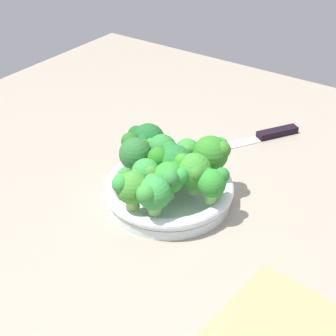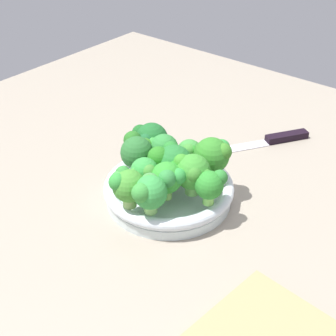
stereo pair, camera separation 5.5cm
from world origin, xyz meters
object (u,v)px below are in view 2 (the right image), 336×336
(broccoli_floret_5, at_px, (162,148))
(broccoli_floret_10, at_px, (150,139))
(broccoli_floret_0, at_px, (168,178))
(broccoli_floret_9, at_px, (149,191))
(broccoli_floret_1, at_px, (137,151))
(broccoli_floret_4, at_px, (189,152))
(broccoli_floret_11, at_px, (126,185))
(bowl, at_px, (168,191))
(broccoli_floret_3, at_px, (193,172))
(broccoli_floret_7, at_px, (172,163))
(knife, at_px, (267,141))
(broccoli_floret_6, at_px, (213,155))
(broccoli_floret_2, at_px, (144,173))

(broccoli_floret_5, bearing_deg, broccoli_floret_10, -14.87)
(broccoli_floret_0, height_order, broccoli_floret_5, broccoli_floret_0)
(broccoli_floret_5, bearing_deg, broccoli_floret_9, 121.18)
(broccoli_floret_1, bearing_deg, broccoli_floret_0, 163.47)
(broccoli_floret_4, height_order, broccoli_floret_10, broccoli_floret_10)
(broccoli_floret_5, xyz_separation_m, broccoli_floret_11, (-0.03, 0.13, 0.00))
(broccoli_floret_1, distance_m, broccoli_floret_5, 0.05)
(bowl, distance_m, broccoli_floret_0, 0.08)
(broccoli_floret_3, height_order, broccoli_floret_11, broccoli_floret_3)
(broccoli_floret_11, bearing_deg, broccoli_floret_0, -124.51)
(broccoli_floret_3, height_order, broccoli_floret_10, broccoli_floret_3)
(broccoli_floret_7, relative_size, broccoli_floret_11, 1.16)
(broccoli_floret_9, height_order, knife, broccoli_floret_9)
(broccoli_floret_4, relative_size, broccoli_floret_11, 0.83)
(broccoli_floret_1, xyz_separation_m, broccoli_floret_6, (-0.12, -0.07, 0.00))
(broccoli_floret_1, distance_m, broccoli_floret_10, 0.05)
(broccoli_floret_4, bearing_deg, broccoli_floret_10, 11.87)
(broccoli_floret_9, bearing_deg, broccoli_floret_3, -105.10)
(broccoli_floret_0, relative_size, broccoli_floret_9, 1.02)
(broccoli_floret_2, xyz_separation_m, broccoli_floret_3, (-0.06, -0.05, 0.00))
(broccoli_floret_7, height_order, broccoli_floret_10, broccoli_floret_7)
(broccoli_floret_6, bearing_deg, broccoli_floret_11, 69.37)
(bowl, bearing_deg, broccoli_floret_7, -145.73)
(bowl, distance_m, broccoli_floret_11, 0.11)
(knife, bearing_deg, bowl, 82.85)
(broccoli_floret_9, xyz_separation_m, knife, (-0.01, -0.37, -0.08))
(bowl, height_order, broccoli_floret_6, broccoli_floret_6)
(broccoli_floret_1, distance_m, broccoli_floret_11, 0.10)
(bowl, relative_size, broccoli_floret_3, 3.18)
(broccoli_floret_10, relative_size, knife, 0.31)
(broccoli_floret_3, distance_m, broccoli_floret_5, 0.10)
(bowl, distance_m, broccoli_floret_7, 0.06)
(broccoli_floret_0, bearing_deg, broccoli_floret_2, 13.88)
(broccoli_floret_1, xyz_separation_m, broccoli_floret_9, (-0.09, 0.07, -0.00))
(broccoli_floret_11, distance_m, knife, 0.40)
(broccoli_floret_1, relative_size, knife, 0.31)
(broccoli_floret_1, xyz_separation_m, broccoli_floret_2, (-0.05, 0.04, -0.00))
(broccoli_floret_5, xyz_separation_m, knife, (-0.08, -0.26, -0.07))
(broccoli_floret_6, bearing_deg, broccoli_floret_4, 5.62)
(bowl, height_order, broccoli_floret_0, broccoli_floret_0)
(knife, bearing_deg, broccoli_floret_4, 81.38)
(broccoli_floret_0, height_order, broccoli_floret_6, broccoli_floret_6)
(bowl, distance_m, broccoli_floret_10, 0.11)
(broccoli_floret_11, relative_size, knife, 0.29)
(broccoli_floret_4, bearing_deg, broccoli_floret_0, 106.46)
(bowl, relative_size, broccoli_floret_5, 3.53)
(broccoli_floret_0, distance_m, broccoli_floret_6, 0.10)
(bowl, xyz_separation_m, broccoli_floret_0, (-0.03, 0.04, 0.06))
(broccoli_floret_3, height_order, broccoli_floret_6, broccoli_floret_6)
(broccoli_floret_1, xyz_separation_m, broccoli_floret_4, (-0.07, -0.07, -0.01))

